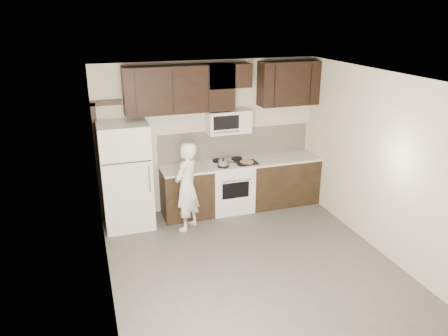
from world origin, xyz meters
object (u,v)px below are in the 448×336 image
stove (230,186)px  refrigerator (126,176)px  person (187,187)px  microwave (228,121)px

stove → refrigerator: 1.90m
person → stove: bearing=163.3°
microwave → refrigerator: 2.00m
stove → person: (-0.92, -0.49, 0.30)m
person → microwave: bearing=168.7°
refrigerator → person: (0.93, -0.44, -0.14)m
refrigerator → microwave: bearing=5.1°
person → refrigerator: bearing=-70.3°
microwave → person: 1.42m
stove → refrigerator: (-1.85, -0.05, 0.44)m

